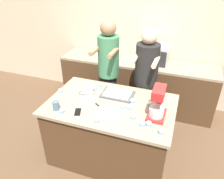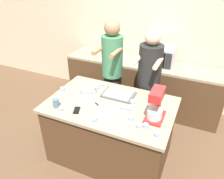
{
  "view_description": "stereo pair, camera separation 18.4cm",
  "coord_description": "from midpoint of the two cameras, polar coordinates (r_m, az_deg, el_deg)",
  "views": [
    {
      "loc": [
        0.79,
        -2.16,
        2.44
      ],
      "look_at": [
        0.0,
        0.05,
        1.07
      ],
      "focal_mm": 35.0,
      "sensor_mm": 36.0,
      "label": 1
    },
    {
      "loc": [
        0.96,
        -2.09,
        2.44
      ],
      "look_at": [
        0.0,
        0.05,
        1.07
      ],
      "focal_mm": 35.0,
      "sensor_mm": 36.0,
      "label": 2
    }
  ],
  "objects": [
    {
      "name": "small_plate",
      "position": [
        2.59,
        -2.78,
        -6.28
      ],
      "size": [
        0.21,
        0.21,
        0.02
      ],
      "color": "white",
      "rests_on": "island_counter"
    },
    {
      "name": "back_wall",
      "position": [
        4.12,
        6.88,
        14.74
      ],
      "size": [
        10.0,
        0.06,
        2.7
      ],
      "color": "beige",
      "rests_on": "ground_plane"
    },
    {
      "name": "cupcake_0",
      "position": [
        2.35,
        10.46,
        -10.7
      ],
      "size": [
        0.06,
        0.06,
        0.06
      ],
      "color": "#759EC6",
      "rests_on": "island_counter"
    },
    {
      "name": "microwave_oven",
      "position": [
        3.82,
        9.64,
        8.95
      ],
      "size": [
        0.48,
        0.38,
        0.33
      ],
      "color": "#B7B7BC",
      "rests_on": "back_counter"
    },
    {
      "name": "cupcake_7",
      "position": [
        2.78,
        3.53,
        -2.98
      ],
      "size": [
        0.06,
        0.06,
        0.06
      ],
      "color": "#759EC6",
      "rests_on": "island_counter"
    },
    {
      "name": "cupcake_10",
      "position": [
        2.67,
        0.89,
        -4.44
      ],
      "size": [
        0.06,
        0.06,
        0.06
      ],
      "color": "#759EC6",
      "rests_on": "island_counter"
    },
    {
      "name": "cupcake_11",
      "position": [
        2.68,
        -14.94,
        -5.43
      ],
      "size": [
        0.06,
        0.06,
        0.06
      ],
      "color": "#759EC6",
      "rests_on": "island_counter"
    },
    {
      "name": "person_left",
      "position": [
        3.4,
        -2.47,
        4.19
      ],
      "size": [
        0.33,
        0.5,
        1.77
      ],
      "color": "#232328",
      "rests_on": "ground_plane"
    },
    {
      "name": "cupcake_13",
      "position": [
        2.43,
        7.44,
        -8.83
      ],
      "size": [
        0.06,
        0.06,
        0.06
      ],
      "color": "#759EC6",
      "rests_on": "island_counter"
    },
    {
      "name": "cupcake_1",
      "position": [
        2.47,
        -6.12,
        -7.88
      ],
      "size": [
        0.06,
        0.06,
        0.06
      ],
      "color": "#759EC6",
      "rests_on": "island_counter"
    },
    {
      "name": "drinking_glass",
      "position": [
        2.74,
        -16.3,
        -4.06
      ],
      "size": [
        0.08,
        0.08,
        0.11
      ],
      "color": "slate",
      "rests_on": "island_counter"
    },
    {
      "name": "cupcake_9",
      "position": [
        2.42,
        5.73,
        -8.94
      ],
      "size": [
        0.06,
        0.06,
        0.06
      ],
      "color": "#759EC6",
      "rests_on": "island_counter"
    },
    {
      "name": "cupcake_8",
      "position": [
        2.51,
        3.51,
        -7.13
      ],
      "size": [
        0.06,
        0.06,
        0.06
      ],
      "color": "#759EC6",
      "rests_on": "island_counter"
    },
    {
      "name": "mixing_bowl",
      "position": [
        2.9,
        -8.45,
        -0.46
      ],
      "size": [
        0.23,
        0.23,
        0.16
      ],
      "color": "#BCBCC1",
      "rests_on": "island_counter"
    },
    {
      "name": "cupcake_4",
      "position": [
        2.96,
        10.79,
        -1.21
      ],
      "size": [
        0.06,
        0.06,
        0.06
      ],
      "color": "#759EC6",
      "rests_on": "island_counter"
    },
    {
      "name": "ground_plane",
      "position": [
        3.35,
        -1.94,
        -16.45
      ],
      "size": [
        16.0,
        16.0,
        0.0
      ],
      "primitive_type": "plane",
      "color": "brown"
    },
    {
      "name": "cupcake_12",
      "position": [
        2.66,
        2.71,
        -4.72
      ],
      "size": [
        0.06,
        0.06,
        0.06
      ],
      "color": "#759EC6",
      "rests_on": "island_counter"
    },
    {
      "name": "cupcake_6",
      "position": [
        3.09,
        -15.02,
        -0.33
      ],
      "size": [
        0.06,
        0.06,
        0.06
      ],
      "color": "#759EC6",
      "rests_on": "island_counter"
    },
    {
      "name": "cell_phone",
      "position": [
        2.66,
        -10.91,
        -5.8
      ],
      "size": [
        0.12,
        0.16,
        0.01
      ],
      "color": "black",
      "rests_on": "island_counter"
    },
    {
      "name": "knife",
      "position": [
        2.72,
        -5.12,
        -4.57
      ],
      "size": [
        0.2,
        0.13,
        0.01
      ],
      "color": "#BCBCC1",
      "rests_on": "island_counter"
    },
    {
      "name": "person_right",
      "position": [
        3.27,
        7.12,
        1.86
      ],
      "size": [
        0.35,
        0.51,
        1.7
      ],
      "color": "brown",
      "rests_on": "ground_plane"
    },
    {
      "name": "stand_mixer",
      "position": [
        2.5,
        9.78,
        -3.83
      ],
      "size": [
        0.2,
        0.3,
        0.38
      ],
      "color": "red",
      "rests_on": "island_counter"
    },
    {
      "name": "cupcake_2",
      "position": [
        3.07,
        -6.23,
        0.36
      ],
      "size": [
        0.06,
        0.06,
        0.06
      ],
      "color": "#759EC6",
      "rests_on": "island_counter"
    },
    {
      "name": "island_counter",
      "position": [
        3.04,
        -2.09,
        -10.68
      ],
      "size": [
        1.61,
        1.03,
        0.89
      ],
      "color": "#4C331E",
      "rests_on": "ground_plane"
    },
    {
      "name": "cupcake_5",
      "position": [
        3.14,
        -4.95,
        1.17
      ],
      "size": [
        0.06,
        0.06,
        0.06
      ],
      "color": "#759EC6",
      "rests_on": "island_counter"
    },
    {
      "name": "cupcake_3",
      "position": [
        2.75,
        7.89,
        -3.7
      ],
      "size": [
        0.06,
        0.06,
        0.06
      ],
      "color": "#759EC6",
      "rests_on": "island_counter"
    },
    {
      "name": "back_counter",
      "position": [
        4.14,
        5.0,
        1.51
      ],
      "size": [
        2.8,
        0.6,
        0.91
      ],
      "color": "#4C331E",
      "rests_on": "ground_plane"
    },
    {
      "name": "baking_tray",
      "position": [
        2.93,
        -0.33,
        -1.22
      ],
      "size": [
        0.43,
        0.29,
        0.04
      ],
      "color": "#4C4C51",
      "rests_on": "island_counter"
    }
  ]
}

